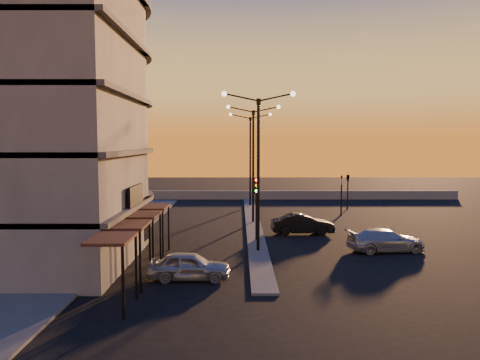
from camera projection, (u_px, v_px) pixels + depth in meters
name	position (u px, v px, depth m)	size (l,w,h in m)	color
ground	(258.00, 252.00, 27.87)	(120.00, 120.00, 0.00)	black
sidewalk_west	(102.00, 238.00, 31.84)	(5.00, 40.00, 0.12)	#51504E
median	(253.00, 223.00, 37.84)	(1.20, 36.00, 0.12)	#51504E
parapet	(266.00, 195.00, 53.75)	(44.00, 0.50, 1.00)	slate
building	(16.00, 49.00, 26.92)	(14.35, 17.08, 25.00)	#635F57
streetlamp_near	(258.00, 158.00, 27.43)	(4.32, 0.32, 9.51)	black
streetlamp_mid	(253.00, 154.00, 37.39)	(4.32, 0.32, 9.51)	black
streetlamp_far	(250.00, 152.00, 47.36)	(4.32, 0.32, 9.51)	black
traffic_light_main	(256.00, 198.00, 30.51)	(0.28, 0.44, 4.25)	black
signal_east_a	(341.00, 194.00, 41.69)	(0.13, 0.16, 3.60)	black
signal_east_b	(348.00, 178.00, 45.58)	(0.42, 1.99, 3.60)	black
car_hatchback	(189.00, 266.00, 22.28)	(1.57, 3.91, 1.33)	#9EA1A5
car_sedan	(302.00, 224.00, 33.33)	(1.54, 4.41, 1.45)	black
car_wagon	(386.00, 240.00, 28.04)	(1.89, 4.65, 1.35)	#A6A9AE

